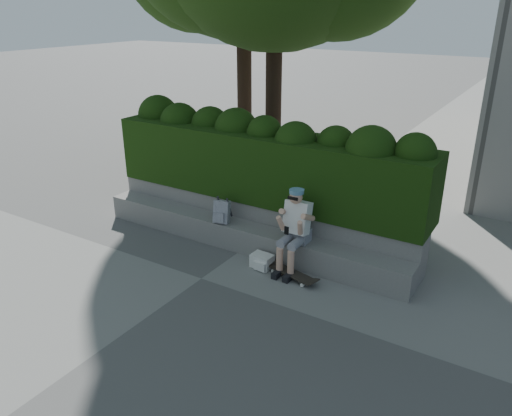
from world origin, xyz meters
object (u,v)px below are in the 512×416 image
Objects in this scene: backpack_ground at (262,261)px; backpack_plaid at (222,212)px; person at (295,227)px; skateboard at (291,273)px.

backpack_plaid is at bearing 165.33° from backpack_ground.
person reaches higher than backpack_plaid.
person is at bearing 123.02° from skateboard.
person is at bearing -17.07° from backpack_plaid.
person is 3.97× the size of backpack_ground.
skateboard is 2.26× the size of backpack_plaid.
person is at bearing 29.05° from backpack_ground.
person reaches higher than backpack_ground.
backpack_ground is (-0.47, -0.24, -0.64)m from person.
person is 3.42× the size of backpack_plaid.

